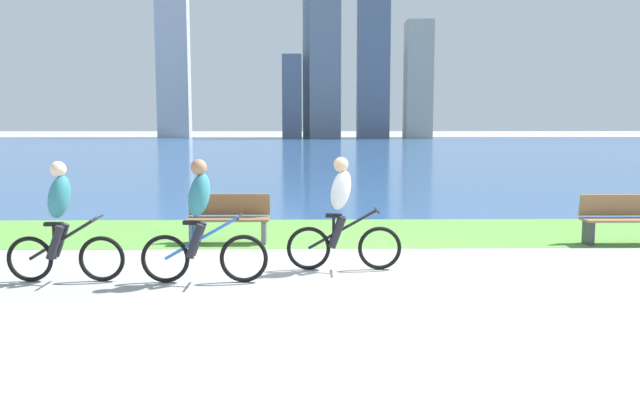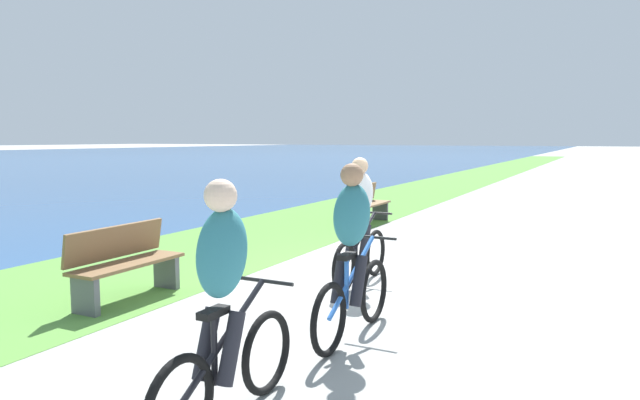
% 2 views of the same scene
% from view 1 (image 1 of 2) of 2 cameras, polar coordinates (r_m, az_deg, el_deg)
% --- Properties ---
extents(ground_plane, '(300.00, 300.00, 0.00)m').
position_cam_1_polar(ground_plane, '(9.88, 4.68, -6.13)').
color(ground_plane, '#9E9E99').
extents(grass_strip_bayside, '(120.00, 3.44, 0.01)m').
position_cam_1_polar(grass_strip_bayside, '(13.21, 3.22, -2.81)').
color(grass_strip_bayside, '#59933D').
rests_on(grass_strip_bayside, ground).
extents(bay_water_surface, '(300.00, 83.02, 0.00)m').
position_cam_1_polar(bay_water_surface, '(56.27, -0.02, 4.56)').
color(bay_water_surface, '#2D568C').
rests_on(bay_water_surface, ground).
extents(cyclist_lead, '(1.72, 0.52, 1.70)m').
position_cam_1_polar(cyclist_lead, '(9.75, 1.91, -1.27)').
color(cyclist_lead, black).
rests_on(cyclist_lead, ground).
extents(cyclist_trailing, '(1.75, 0.52, 1.71)m').
position_cam_1_polar(cyclist_trailing, '(9.11, -10.33, -1.93)').
color(cyclist_trailing, black).
rests_on(cyclist_trailing, ground).
extents(cyclist_distant_rear, '(1.63, 0.52, 1.68)m').
position_cam_1_polar(cyclist_distant_rear, '(9.70, -21.60, -1.81)').
color(cyclist_distant_rear, black).
rests_on(cyclist_distant_rear, ground).
extents(bench_near_path, '(1.50, 0.47, 0.90)m').
position_cam_1_polar(bench_near_path, '(12.09, -7.97, -1.62)').
color(bench_near_path, brown).
rests_on(bench_near_path, ground).
extents(bench_far_along_path, '(1.50, 0.47, 0.90)m').
position_cam_1_polar(bench_far_along_path, '(13.10, 24.90, -1.54)').
color(bench_far_along_path, olive).
rests_on(bench_far_along_path, ground).
extents(city_skyline_far_shore, '(37.81, 7.05, 24.41)m').
position_cam_1_polar(city_skyline_far_shore, '(91.61, 0.50, 11.73)').
color(city_skyline_far_shore, '#B7B7BC').
rests_on(city_skyline_far_shore, ground).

